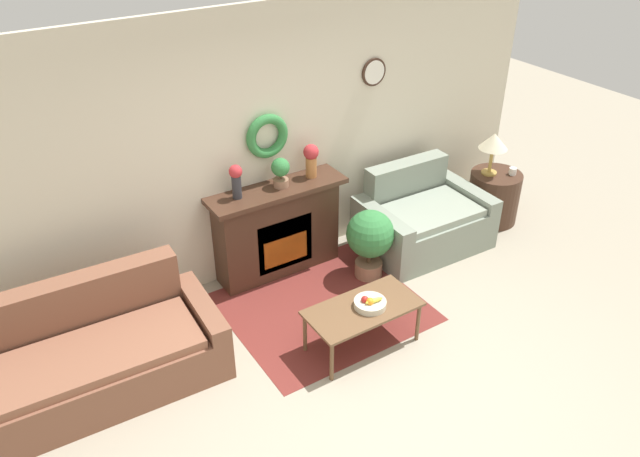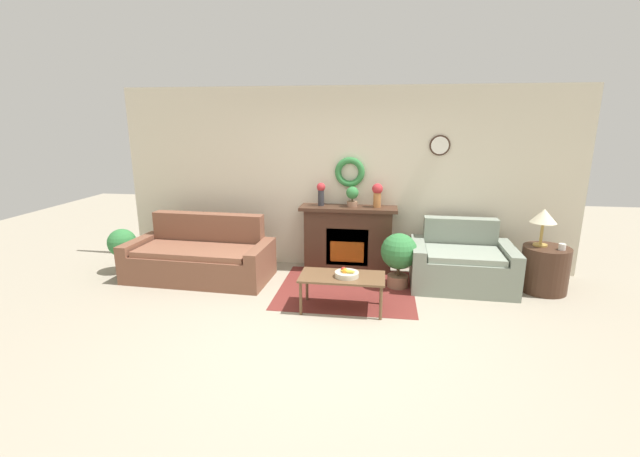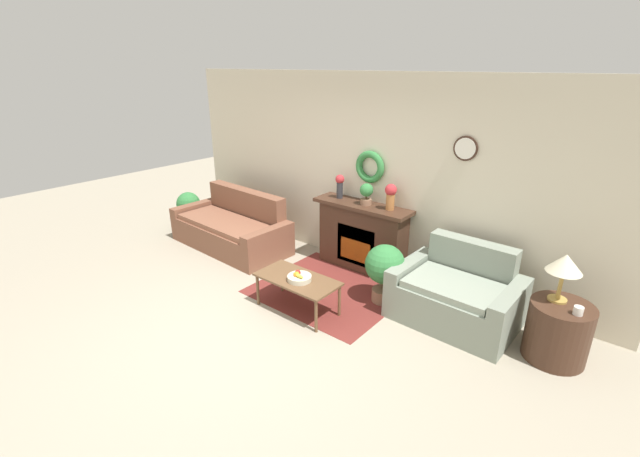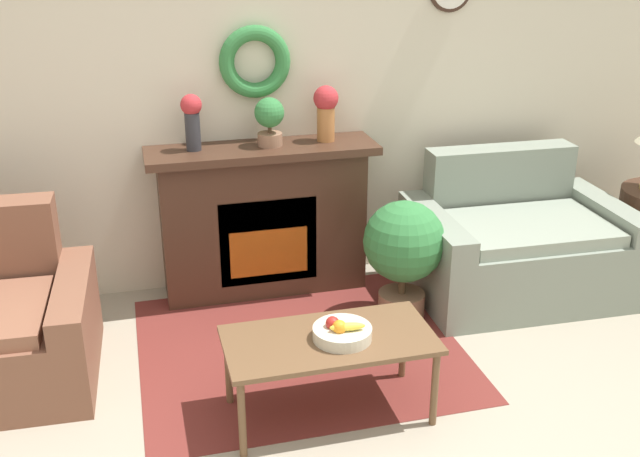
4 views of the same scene
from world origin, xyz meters
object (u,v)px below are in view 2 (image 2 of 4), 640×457
(fruit_bowl, at_px, (347,274))
(potted_plant_on_mantel, at_px, (352,195))
(vase_on_mantel_left, at_px, (321,192))
(potted_plant_floor_by_loveseat, at_px, (399,254))
(fireplace, at_px, (348,238))
(table_lamp, at_px, (544,217))
(vase_on_mantel_right, at_px, (377,193))
(side_table_by_loveseat, at_px, (545,269))
(mug, at_px, (562,247))
(couch_left, at_px, (201,257))
(loveseat_right, at_px, (461,264))
(coffee_table, at_px, (342,279))
(potted_plant_floor_by_couch, at_px, (122,246))

(fruit_bowl, distance_m, potted_plant_on_mantel, 1.59)
(vase_on_mantel_left, height_order, potted_plant_floor_by_loveseat, vase_on_mantel_left)
(fireplace, distance_m, fruit_bowl, 1.46)
(table_lamp, bearing_deg, potted_plant_on_mantel, 171.22)
(potted_plant_floor_by_loveseat, bearing_deg, table_lamp, 5.98)
(fruit_bowl, height_order, vase_on_mantel_right, vase_on_mantel_right)
(potted_plant_on_mantel, relative_size, potted_plant_floor_by_loveseat, 0.40)
(side_table_by_loveseat, xyz_separation_m, potted_plant_floor_by_loveseat, (-1.91, -0.13, 0.16))
(vase_on_mantel_left, bearing_deg, potted_plant_on_mantel, -2.46)
(mug, xyz_separation_m, vase_on_mantel_left, (-3.19, 0.57, 0.53))
(couch_left, height_order, potted_plant_floor_by_loveseat, couch_left)
(loveseat_right, relative_size, side_table_by_loveseat, 2.26)
(fruit_bowl, distance_m, side_table_by_loveseat, 2.74)
(coffee_table, relative_size, mug, 11.67)
(potted_plant_on_mantel, bearing_deg, potted_plant_floor_by_couch, -170.13)
(fruit_bowl, bearing_deg, potted_plant_on_mantel, 91.91)
(mug, bearing_deg, potted_plant_on_mantel, 168.55)
(table_lamp, bearing_deg, fireplace, 171.09)
(couch_left, height_order, loveseat_right, couch_left)
(loveseat_right, distance_m, side_table_by_loveseat, 1.06)
(vase_on_mantel_left, relative_size, potted_plant_floor_by_couch, 0.51)
(potted_plant_floor_by_couch, height_order, potted_plant_floor_by_loveseat, potted_plant_floor_by_loveseat)
(loveseat_right, distance_m, potted_plant_on_mantel, 1.80)
(vase_on_mantel_left, bearing_deg, mug, -10.16)
(vase_on_mantel_right, bearing_deg, coffee_table, -104.36)
(fireplace, height_order, fruit_bowl, fireplace)
(fireplace, height_order, coffee_table, fireplace)
(side_table_by_loveseat, bearing_deg, potted_plant_floor_by_loveseat, -176.01)
(loveseat_right, xyz_separation_m, potted_plant_floor_by_loveseat, (-0.85, -0.18, 0.15))
(table_lamp, xyz_separation_m, potted_plant_on_mantel, (-2.52, 0.39, 0.16))
(vase_on_mantel_right, distance_m, potted_plant_on_mantel, 0.36)
(table_lamp, bearing_deg, coffee_table, -157.94)
(table_lamp, relative_size, potted_plant_on_mantel, 1.66)
(couch_left, relative_size, vase_on_mantel_left, 6.02)
(fireplace, height_order, mug, fireplace)
(vase_on_mantel_right, height_order, potted_plant_floor_by_couch, vase_on_mantel_right)
(mug, distance_m, potted_plant_floor_by_couch, 6.09)
(couch_left, height_order, vase_on_mantel_left, vase_on_mantel_left)
(couch_left, height_order, fruit_bowl, couch_left)
(couch_left, relative_size, potted_plant_floor_by_loveseat, 2.73)
(mug, relative_size, potted_plant_on_mantel, 0.29)
(coffee_table, relative_size, potted_plant_floor_by_loveseat, 1.34)
(couch_left, xyz_separation_m, side_table_by_loveseat, (4.72, 0.18, 0.00))
(couch_left, distance_m, mug, 4.86)
(mug, height_order, vase_on_mantel_left, vase_on_mantel_left)
(fruit_bowl, bearing_deg, side_table_by_loveseat, 21.24)
(fruit_bowl, relative_size, vase_on_mantel_right, 0.81)
(coffee_table, relative_size, vase_on_mantel_right, 2.89)
(coffee_table, relative_size, table_lamp, 2.03)
(mug, relative_size, potted_plant_floor_by_couch, 0.13)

